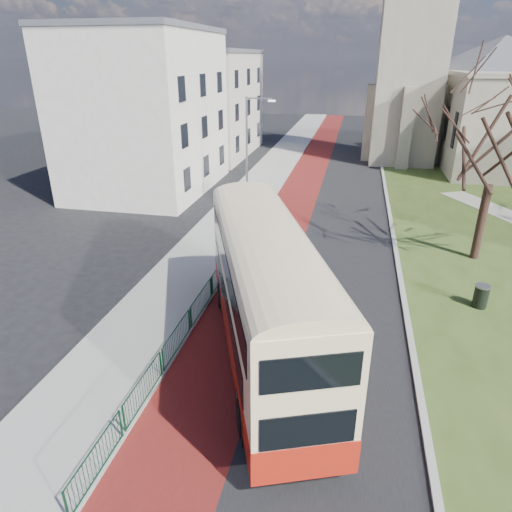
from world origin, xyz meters
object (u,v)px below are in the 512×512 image
(winter_tree_near, at_px, (503,120))
(bus, at_px, (265,290))
(litter_bin, at_px, (481,296))
(streetlamp, at_px, (249,148))

(winter_tree_near, bearing_deg, bus, -130.23)
(bus, height_order, winter_tree_near, winter_tree_near)
(winter_tree_near, xyz_separation_m, litter_bin, (-1.00, -5.97, -7.11))
(bus, bearing_deg, streetlamp, 83.94)
(bus, relative_size, winter_tree_near, 1.13)
(bus, relative_size, litter_bin, 11.39)
(streetlamp, height_order, litter_bin, streetlamp)
(litter_bin, bearing_deg, streetlamp, 138.07)
(winter_tree_near, relative_size, litter_bin, 10.05)
(winter_tree_near, height_order, litter_bin, winter_tree_near)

